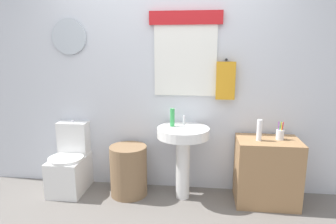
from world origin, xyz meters
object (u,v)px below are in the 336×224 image
(laundry_hamper, at_px, (129,171))
(toothbrush_cup, at_px, (280,134))
(toilet, at_px, (71,165))
(wooden_cabinet, at_px, (267,171))
(soap_bottle, at_px, (172,117))
(lotion_bottle, at_px, (259,130))
(pedestal_sink, at_px, (183,145))

(laundry_hamper, height_order, toothbrush_cup, toothbrush_cup)
(toilet, relative_size, wooden_cabinet, 1.14)
(soap_bottle, bearing_deg, lotion_bottle, -5.80)
(toilet, distance_m, toothbrush_cup, 2.32)
(toilet, xyz_separation_m, lotion_bottle, (2.05, -0.08, 0.50))
(toilet, height_order, pedestal_sink, toilet)
(toothbrush_cup, bearing_deg, lotion_bottle, -164.72)
(toilet, bearing_deg, toothbrush_cup, -0.42)
(laundry_hamper, height_order, pedestal_sink, pedestal_sink)
(wooden_cabinet, relative_size, soap_bottle, 3.59)
(pedestal_sink, xyz_separation_m, toothbrush_cup, (0.99, 0.02, 0.14))
(laundry_hamper, relative_size, pedestal_sink, 0.71)
(toothbrush_cup, bearing_deg, laundry_hamper, -179.27)
(soap_bottle, bearing_deg, laundry_hamper, -174.03)
(lotion_bottle, bearing_deg, toilet, 177.86)
(wooden_cabinet, xyz_separation_m, lotion_bottle, (-0.11, -0.04, 0.45))
(toilet, bearing_deg, wooden_cabinet, -0.97)
(lotion_bottle, bearing_deg, soap_bottle, 174.20)
(laundry_hamper, height_order, wooden_cabinet, wooden_cabinet)
(soap_bottle, relative_size, toothbrush_cup, 1.04)
(wooden_cabinet, distance_m, soap_bottle, 1.13)
(toilet, xyz_separation_m, soap_bottle, (1.17, 0.01, 0.59))
(wooden_cabinet, distance_m, lotion_bottle, 0.47)
(laundry_hamper, bearing_deg, wooden_cabinet, 0.00)
(wooden_cabinet, relative_size, lotion_bottle, 3.21)
(wooden_cabinet, relative_size, toothbrush_cup, 3.72)
(pedestal_sink, bearing_deg, wooden_cabinet, -0.00)
(lotion_bottle, bearing_deg, laundry_hamper, 178.32)
(toilet, xyz_separation_m, toothbrush_cup, (2.27, -0.02, 0.45))
(toilet, xyz_separation_m, laundry_hamper, (0.69, -0.04, -0.02))
(laundry_hamper, relative_size, soap_bottle, 2.90)
(toilet, height_order, soap_bottle, soap_bottle)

